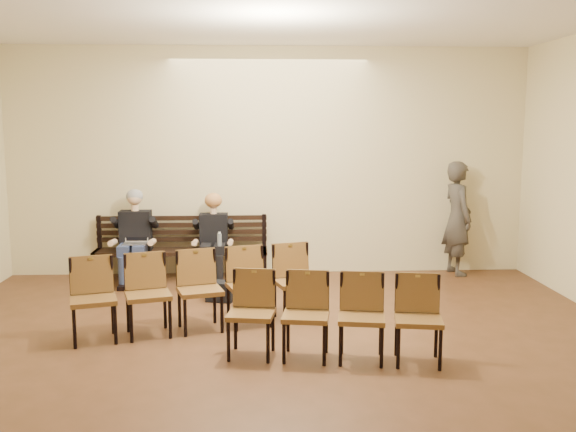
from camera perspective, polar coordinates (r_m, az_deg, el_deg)
The scene contains 11 objects.
ground at distance 5.47m, azimuth -0.47°, elevation -17.22°, with size 10.00×10.00×0.00m, color brown.
room_walls at distance 5.72m, azimuth -0.84°, elevation 10.12°, with size 8.02×10.01×3.51m.
bench at distance 9.88m, azimuth -9.46°, elevation -4.24°, with size 2.60×0.90×0.45m, color black.
seated_man at distance 9.77m, azimuth -13.48°, elevation -1.76°, with size 0.57×0.78×1.36m, color black, non-canonical shape.
seated_woman at distance 9.64m, azimuth -6.64°, elevation -2.20°, with size 0.52×0.72×1.21m, color black, non-canonical shape.
laptop at distance 9.63m, azimuth -13.42°, elevation -2.56°, with size 0.34×0.27×0.25m, color silver.
water_bottle at distance 9.36m, azimuth -6.09°, elevation -2.81°, with size 0.06×0.06×0.21m, color silver.
bag at distance 8.63m, azimuth -6.01°, elevation -6.67°, with size 0.35×0.24×0.26m, color black.
passerby at distance 10.26m, azimuth 14.86°, elevation 0.55°, with size 0.74×0.49×2.03m, color #3D3832.
chair_row_front at distance 7.40m, azimuth -7.83°, elevation -6.61°, with size 2.81×0.50×0.91m, color brown.
chair_row_back at distance 6.47m, azimuth 4.06°, elevation -8.97°, with size 2.12×0.48×0.87m, color brown.
Camera 1 is at (-0.21, -4.93, 2.36)m, focal length 40.00 mm.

